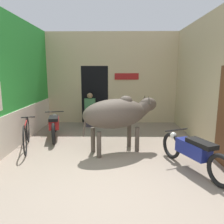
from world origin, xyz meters
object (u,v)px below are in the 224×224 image
object	(u,v)px
motorcycle_far	(54,124)
plastic_stool	(97,119)
shopkeeper_seated	(90,109)
cow	(118,113)
bicycle	(26,134)
motorcycle_near	(193,151)

from	to	relation	value
motorcycle_far	plastic_stool	world-z (taller)	motorcycle_far
shopkeeper_seated	cow	bearing A→B (deg)	-68.59
cow	shopkeeper_seated	world-z (taller)	cow
plastic_stool	cow	bearing A→B (deg)	-73.93
cow	motorcycle_far	distance (m)	2.29
motorcycle_far	shopkeeper_seated	xyz separation A→B (m)	(0.92, 1.41, 0.24)
plastic_stool	bicycle	bearing A→B (deg)	-124.61
shopkeeper_seated	plastic_stool	xyz separation A→B (m)	(0.25, 0.04, -0.39)
motorcycle_near	bicycle	distance (m)	4.07
motorcycle_far	shopkeeper_seated	bearing A→B (deg)	56.92
cow	motorcycle_far	bearing A→B (deg)	149.68
motorcycle_far	bicycle	distance (m)	1.04
motorcycle_far	cow	bearing A→B (deg)	-30.32
bicycle	shopkeeper_seated	world-z (taller)	shopkeeper_seated
cow	motorcycle_far	world-z (taller)	cow
motorcycle_near	motorcycle_far	xyz separation A→B (m)	(-3.39, 2.19, -0.01)
motorcycle_far	bicycle	xyz separation A→B (m)	(-0.47, -0.93, -0.03)
motorcycle_far	shopkeeper_seated	size ratio (longest dim) A/B	1.52
motorcycle_near	shopkeeper_seated	world-z (taller)	shopkeeper_seated
motorcycle_near	plastic_stool	world-z (taller)	motorcycle_near
cow	plastic_stool	distance (m)	2.77
cow	motorcycle_near	world-z (taller)	cow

